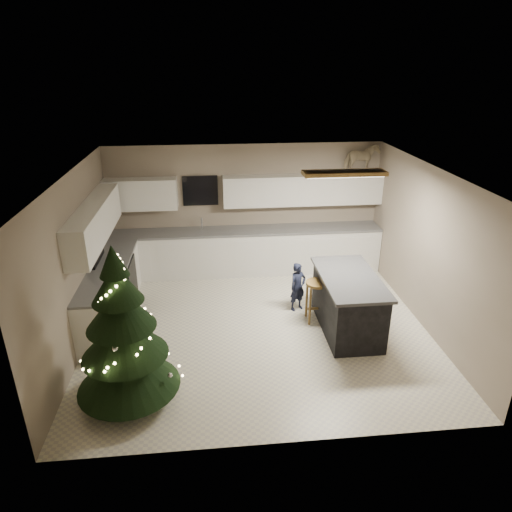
% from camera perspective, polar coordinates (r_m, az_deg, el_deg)
% --- Properties ---
extents(ground_plane, '(5.50, 5.50, 0.00)m').
position_cam_1_polar(ground_plane, '(7.68, 0.27, -8.94)').
color(ground_plane, beige).
extents(room_shell, '(5.52, 5.02, 2.61)m').
position_cam_1_polar(room_shell, '(6.91, 0.49, 3.43)').
color(room_shell, gray).
rests_on(room_shell, ground_plane).
extents(cabinetry, '(5.50, 3.20, 2.00)m').
position_cam_1_polar(cabinetry, '(8.77, -6.80, 0.76)').
color(cabinetry, silver).
rests_on(cabinetry, ground_plane).
extents(island, '(0.90, 1.70, 0.95)m').
position_cam_1_polar(island, '(7.57, 11.39, -5.77)').
color(island, black).
rests_on(island, ground_plane).
extents(bar_stool, '(0.38, 0.38, 0.72)m').
position_cam_1_polar(bar_stool, '(7.69, 7.60, -4.44)').
color(bar_stool, brown).
rests_on(bar_stool, ground_plane).
extents(christmas_tree, '(1.36, 1.31, 2.17)m').
position_cam_1_polar(christmas_tree, '(6.00, -16.20, -10.08)').
color(christmas_tree, '#3F2816').
rests_on(christmas_tree, ground_plane).
extents(toddler, '(0.38, 0.33, 0.88)m').
position_cam_1_polar(toddler, '(8.04, 5.24, -3.85)').
color(toddler, black).
rests_on(toddler, ground_plane).
extents(rocking_horse, '(0.71, 0.42, 0.58)m').
position_cam_1_polar(rocking_horse, '(9.45, 13.02, 11.79)').
color(rocking_horse, brown).
rests_on(rocking_horse, cabinetry).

